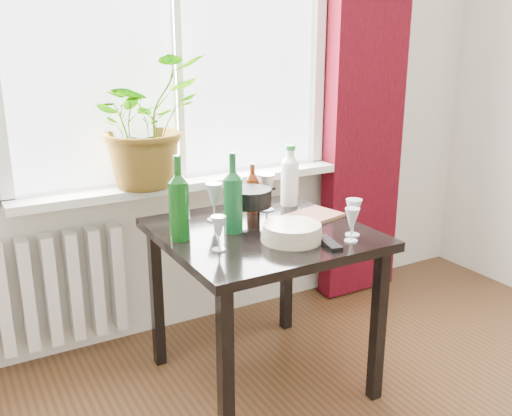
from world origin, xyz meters
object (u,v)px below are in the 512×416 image
wine_bottle_left (179,197)px  wine_bottle_right (233,192)px  table (262,249)px  plate_stack (292,232)px  bottle_amber (252,188)px  tv_remote (329,243)px  wineglass_front_left (219,233)px  wineglass_far_right (352,225)px  cutting_board (310,217)px  potted_plant (144,121)px  wineglass_front_right (353,217)px  wineglass_back_center (267,192)px  cleaning_bottle (290,175)px  wineglass_back_left (214,202)px  radiator (39,293)px  fondue_pot (250,205)px

wine_bottle_left → wine_bottle_right: 0.23m
table → plate_stack: 0.22m
bottle_amber → tv_remote: (0.05, -0.54, -0.11)m
wineglass_front_left → wineglass_far_right: bearing=-18.9°
wineglass_far_right → cutting_board: size_ratio=0.50×
potted_plant → wine_bottle_left: 0.57m
bottle_amber → wineglass_front_left: bearing=-133.7°
wineglass_front_right → wineglass_back_center: bearing=104.9°
cleaning_bottle → wineglass_front_left: (-0.58, -0.39, -0.08)m
cutting_board → potted_plant: bearing=136.1°
cleaning_bottle → wineglass_back_left: (-0.43, -0.04, -0.06)m
wine_bottle_right → wineglass_back_left: bearing=90.4°
wineglass_front_right → table: bearing=139.1°
radiator → cleaning_bottle: cleaning_bottle is taller
cleaning_bottle → cutting_board: cleaning_bottle is taller
bottle_amber → wineglass_front_right: (0.20, -0.49, -0.04)m
bottle_amber → cutting_board: size_ratio=0.83×
bottle_amber → wineglass_front_left: size_ratio=1.66×
table → wineglass_front_left: size_ratio=5.99×
wineglass_back_center → radiator: bearing=158.7°
radiator → wineglass_back_center: (1.01, -0.40, 0.45)m
wineglass_front_left → plate_stack: 0.31m
wine_bottle_right → wineglass_front_right: (0.41, -0.29, -0.09)m
wine_bottle_right → wineglass_far_right: size_ratio=2.42×
fondue_pot → wineglass_front_right: bearing=-53.5°
wineglass_back_center → tv_remote: (-0.03, -0.53, -0.08)m
wine_bottle_right → fondue_pot: bearing=34.8°
radiator → wine_bottle_left: bearing=-48.8°
wineglass_far_right → bottle_amber: bearing=105.4°
potted_plant → bottle_amber: (0.40, -0.34, -0.30)m
wineglass_far_right → plate_stack: wineglass_far_right is taller
cutting_board → tv_remote: bearing=-112.6°
plate_stack → cutting_board: size_ratio=0.89×
wine_bottle_left → wine_bottle_right: bearing=-6.8°
wineglass_front_right → cleaning_bottle: bearing=88.2°
radiator → bottle_amber: bearing=-22.4°
table → wineglass_back_center: size_ratio=4.69×
radiator → potted_plant: size_ratio=1.29×
wineglass_front_left → tv_remote: size_ratio=0.86×
potted_plant → wineglass_back_center: size_ratio=3.43×
potted_plant → plate_stack: size_ratio=2.44×
wineglass_back_left → plate_stack: bearing=-67.8°
wine_bottle_left → plate_stack: wine_bottle_left is taller
wineglass_back_left → plate_stack: (0.16, -0.39, -0.05)m
wine_bottle_right → wineglass_far_right: (0.36, -0.34, -0.10)m
potted_plant → wineglass_far_right: (0.55, -0.89, -0.34)m
wineglass_far_right → cutting_board: bearing=84.9°
cleaning_bottle → plate_stack: size_ratio=1.19×
table → tv_remote: (0.14, -0.29, 0.10)m
wineglass_far_right → cleaning_bottle: bearing=83.3°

